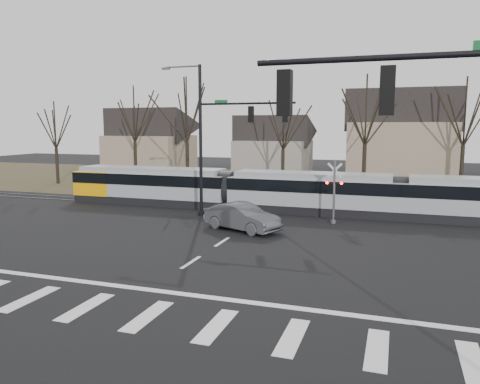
% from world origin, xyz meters
% --- Properties ---
extents(ground, '(140.00, 140.00, 0.00)m').
position_xyz_m(ground, '(0.00, 0.00, 0.00)').
color(ground, black).
extents(grass_verge, '(140.00, 28.00, 0.01)m').
position_xyz_m(grass_verge, '(0.00, 32.00, 0.01)').
color(grass_verge, '#38331E').
rests_on(grass_verge, ground).
extents(crosswalk, '(27.00, 2.60, 0.01)m').
position_xyz_m(crosswalk, '(0.00, -4.00, 0.01)').
color(crosswalk, silver).
rests_on(crosswalk, ground).
extents(stop_line, '(28.00, 0.35, 0.01)m').
position_xyz_m(stop_line, '(0.00, -1.80, 0.01)').
color(stop_line, silver).
rests_on(stop_line, ground).
extents(lane_dashes, '(0.18, 30.00, 0.01)m').
position_xyz_m(lane_dashes, '(0.00, 16.00, 0.01)').
color(lane_dashes, silver).
rests_on(lane_dashes, ground).
extents(rail_pair, '(90.00, 1.52, 0.06)m').
position_xyz_m(rail_pair, '(0.00, 15.80, 0.03)').
color(rail_pair, '#59595E').
rests_on(rail_pair, ground).
extents(tram, '(38.05, 2.82, 2.88)m').
position_xyz_m(tram, '(2.86, 16.00, 1.57)').
color(tram, gray).
rests_on(tram, ground).
extents(sedan, '(5.15, 6.08, 1.61)m').
position_xyz_m(sedan, '(0.10, 9.05, 0.80)').
color(sedan, '#494A50').
rests_on(sedan, ground).
extents(signal_pole_near_right, '(6.72, 0.44, 8.00)m').
position_xyz_m(signal_pole_near_right, '(10.11, -6.00, 5.17)').
color(signal_pole_near_right, black).
rests_on(signal_pole_near_right, ground).
extents(signal_pole_far, '(9.28, 0.44, 10.20)m').
position_xyz_m(signal_pole_far, '(-2.41, 12.50, 5.70)').
color(signal_pole_far, black).
rests_on(signal_pole_far, ground).
extents(rail_crossing_signal, '(1.08, 0.36, 4.00)m').
position_xyz_m(rail_crossing_signal, '(5.00, 12.79, 1.89)').
color(rail_crossing_signal, '#59595B').
rests_on(rail_crossing_signal, ground).
extents(tree_row, '(59.20, 7.20, 10.00)m').
position_xyz_m(tree_row, '(2.00, 26.00, 5.00)').
color(tree_row, black).
rests_on(tree_row, ground).
extents(house_a, '(9.72, 8.64, 8.60)m').
position_xyz_m(house_a, '(-20.00, 34.00, 4.46)').
color(house_a, gray).
rests_on(house_a, ground).
extents(house_b, '(8.64, 7.56, 7.65)m').
position_xyz_m(house_b, '(-5.00, 36.00, 3.97)').
color(house_b, gray).
rests_on(house_b, ground).
extents(house_c, '(10.80, 8.64, 10.10)m').
position_xyz_m(house_c, '(9.00, 33.00, 5.23)').
color(house_c, gray).
rests_on(house_c, ground).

